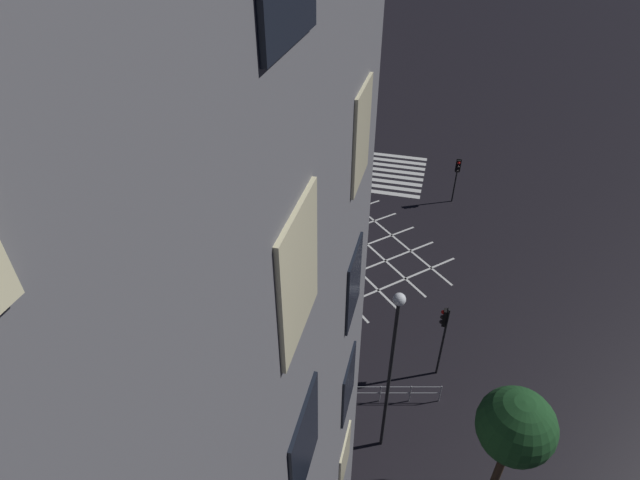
{
  "coord_description": "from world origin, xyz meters",
  "views": [
    {
      "loc": [
        -6.35,
        24.57,
        19.46
      ],
      "look_at": [
        0.0,
        0.0,
        0.83
      ],
      "focal_mm": 28.0,
      "sensor_mm": 36.0,
      "label": 1
    }
  ],
  "objects_px": {
    "traffic_light_ne_cross": "(140,268)",
    "street_lamp_far": "(392,356)",
    "traffic_light_sw_cross": "(457,172)",
    "street_lamp_west": "(278,87)",
    "street_lamp_east": "(229,72)",
    "traffic_light_nw_main": "(443,329)",
    "street_tree_far": "(25,282)",
    "traffic_light_se_main": "(265,145)",
    "traffic_light_median_south": "(348,168)",
    "street_tree_near": "(516,427)",
    "traffic_light_se_cross": "(241,148)"
  },
  "relations": [
    {
      "from": "traffic_light_ne_cross",
      "to": "street_lamp_far",
      "type": "height_order",
      "value": "street_lamp_far"
    },
    {
      "from": "traffic_light_sw_cross",
      "to": "traffic_light_ne_cross",
      "type": "distance_m",
      "value": 22.09
    },
    {
      "from": "street_lamp_west",
      "to": "street_lamp_east",
      "type": "bearing_deg",
      "value": -37.77
    },
    {
      "from": "traffic_light_nw_main",
      "to": "street_tree_far",
      "type": "xyz_separation_m",
      "value": [
        18.98,
        3.13,
        1.28
      ]
    },
    {
      "from": "traffic_light_se_main",
      "to": "street_lamp_far",
      "type": "xyz_separation_m",
      "value": [
        -12.42,
        20.85,
        2.91
      ]
    },
    {
      "from": "traffic_light_ne_cross",
      "to": "street_lamp_east",
      "type": "height_order",
      "value": "street_lamp_east"
    },
    {
      "from": "traffic_light_sw_cross",
      "to": "traffic_light_nw_main",
      "type": "height_order",
      "value": "traffic_light_nw_main"
    },
    {
      "from": "traffic_light_median_south",
      "to": "traffic_light_nw_main",
      "type": "relative_size",
      "value": 0.78
    },
    {
      "from": "traffic_light_median_south",
      "to": "street_tree_near",
      "type": "xyz_separation_m",
      "value": [
        -10.06,
        20.18,
        1.82
      ]
    },
    {
      "from": "traffic_light_se_main",
      "to": "street_tree_far",
      "type": "relative_size",
      "value": 0.63
    },
    {
      "from": "street_lamp_east",
      "to": "street_tree_near",
      "type": "xyz_separation_m",
      "value": [
        -21.6,
        26.83,
        -2.12
      ]
    },
    {
      "from": "traffic_light_ne_cross",
      "to": "traffic_light_median_south",
      "type": "relative_size",
      "value": 0.97
    },
    {
      "from": "street_tree_far",
      "to": "street_lamp_west",
      "type": "bearing_deg",
      "value": -105.88
    },
    {
      "from": "traffic_light_sw_cross",
      "to": "traffic_light_median_south",
      "type": "xyz_separation_m",
      "value": [
        7.64,
        1.22,
        -0.07
      ]
    },
    {
      "from": "traffic_light_nw_main",
      "to": "street_lamp_east",
      "type": "relative_size",
      "value": 0.44
    },
    {
      "from": "traffic_light_ne_cross",
      "to": "traffic_light_nw_main",
      "type": "height_order",
      "value": "traffic_light_nw_main"
    },
    {
      "from": "traffic_light_se_main",
      "to": "street_tree_near",
      "type": "height_order",
      "value": "street_tree_near"
    },
    {
      "from": "street_lamp_east",
      "to": "street_tree_far",
      "type": "bearing_deg",
      "value": 90.19
    },
    {
      "from": "street_tree_near",
      "to": "street_tree_far",
      "type": "relative_size",
      "value": 0.99
    },
    {
      "from": "traffic_light_se_main",
      "to": "street_tree_near",
      "type": "relative_size",
      "value": 0.64
    },
    {
      "from": "traffic_light_sw_cross",
      "to": "traffic_light_ne_cross",
      "type": "relative_size",
      "value": 1.08
    },
    {
      "from": "traffic_light_sw_cross",
      "to": "street_lamp_east",
      "type": "distance_m",
      "value": 20.31
    },
    {
      "from": "traffic_light_sw_cross",
      "to": "street_lamp_west",
      "type": "bearing_deg",
      "value": -93.92
    },
    {
      "from": "traffic_light_se_cross",
      "to": "street_lamp_west",
      "type": "xyz_separation_m",
      "value": [
        -2.49,
        -2.11,
        4.14
      ]
    },
    {
      "from": "traffic_light_sw_cross",
      "to": "street_lamp_far",
      "type": "relative_size",
      "value": 0.41
    },
    {
      "from": "street_lamp_far",
      "to": "street_tree_near",
      "type": "bearing_deg",
      "value": 168.63
    },
    {
      "from": "traffic_light_se_cross",
      "to": "street_tree_near",
      "type": "height_order",
      "value": "street_tree_near"
    },
    {
      "from": "street_tree_near",
      "to": "traffic_light_sw_cross",
      "type": "bearing_deg",
      "value": -83.55
    },
    {
      "from": "traffic_light_se_main",
      "to": "traffic_light_sw_cross",
      "type": "distance_m",
      "value": 14.48
    },
    {
      "from": "traffic_light_median_south",
      "to": "street_tree_near",
      "type": "distance_m",
      "value": 22.63
    },
    {
      "from": "traffic_light_sw_cross",
      "to": "traffic_light_ne_cross",
      "type": "xyz_separation_m",
      "value": [
        16.17,
        15.05,
        -0.15
      ]
    },
    {
      "from": "traffic_light_nw_main",
      "to": "street_lamp_east",
      "type": "xyz_separation_m",
      "value": [
        19.06,
        -21.57,
        3.35
      ]
    },
    {
      "from": "traffic_light_ne_cross",
      "to": "street_tree_near",
      "type": "relative_size",
      "value": 0.57
    },
    {
      "from": "traffic_light_median_south",
      "to": "street_lamp_far",
      "type": "height_order",
      "value": "street_lamp_far"
    },
    {
      "from": "traffic_light_se_main",
      "to": "street_tree_far",
      "type": "height_order",
      "value": "street_tree_far"
    },
    {
      "from": "street_tree_far",
      "to": "traffic_light_se_main",
      "type": "bearing_deg",
      "value": -103.27
    },
    {
      "from": "street_lamp_far",
      "to": "traffic_light_median_south",
      "type": "bearing_deg",
      "value": -73.84
    },
    {
      "from": "street_lamp_far",
      "to": "street_tree_near",
      "type": "xyz_separation_m",
      "value": [
        -4.48,
        0.9,
        -1.33
      ]
    },
    {
      "from": "traffic_light_se_main",
      "to": "street_lamp_east",
      "type": "relative_size",
      "value": 0.38
    },
    {
      "from": "street_lamp_west",
      "to": "street_tree_near",
      "type": "relative_size",
      "value": 1.66
    },
    {
      "from": "traffic_light_se_main",
      "to": "traffic_light_median_south",
      "type": "bearing_deg",
      "value": -12.88
    },
    {
      "from": "traffic_light_nw_main",
      "to": "traffic_light_ne_cross",
      "type": "bearing_deg",
      "value": -3.9
    },
    {
      "from": "traffic_light_se_cross",
      "to": "traffic_light_sw_cross",
      "type": "height_order",
      "value": "traffic_light_se_cross"
    },
    {
      "from": "street_lamp_far",
      "to": "street_tree_far",
      "type": "height_order",
      "value": "street_lamp_far"
    },
    {
      "from": "traffic_light_se_main",
      "to": "traffic_light_nw_main",
      "type": "xyz_separation_m",
      "value": [
        -14.35,
        16.49,
        0.35
      ]
    },
    {
      "from": "street_lamp_far",
      "to": "traffic_light_sw_cross",
      "type": "bearing_deg",
      "value": -95.73
    },
    {
      "from": "traffic_light_ne_cross",
      "to": "traffic_light_nw_main",
      "type": "distance_m",
      "value": 16.1
    },
    {
      "from": "traffic_light_ne_cross",
      "to": "street_lamp_west",
      "type": "xyz_separation_m",
      "value": [
        -2.82,
        -15.96,
        4.79
      ]
    },
    {
      "from": "traffic_light_median_south",
      "to": "street_lamp_east",
      "type": "xyz_separation_m",
      "value": [
        11.54,
        -6.65,
        3.94
      ]
    },
    {
      "from": "traffic_light_se_cross",
      "to": "street_lamp_west",
      "type": "distance_m",
      "value": 5.27
    }
  ]
}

